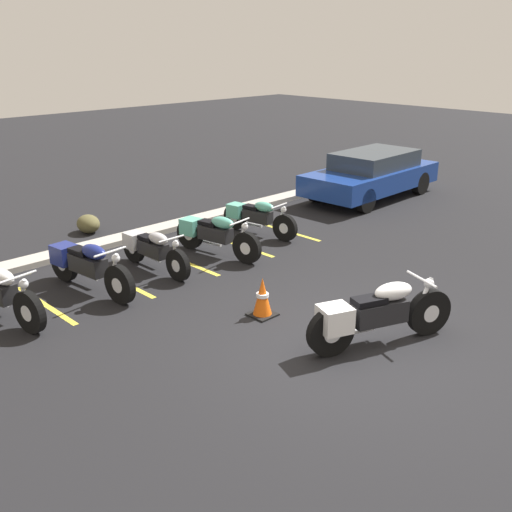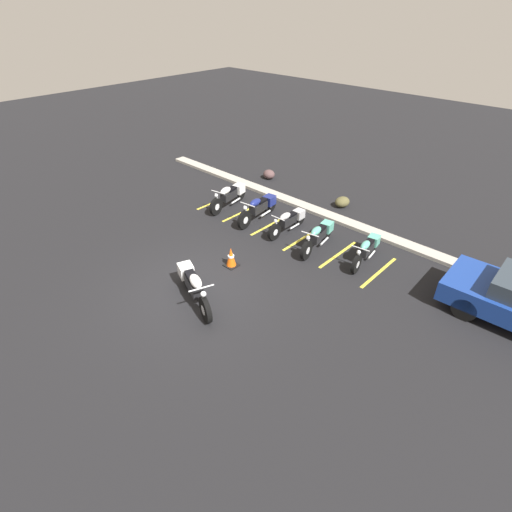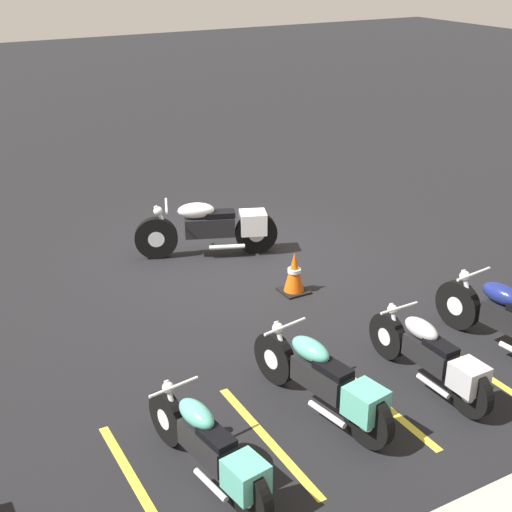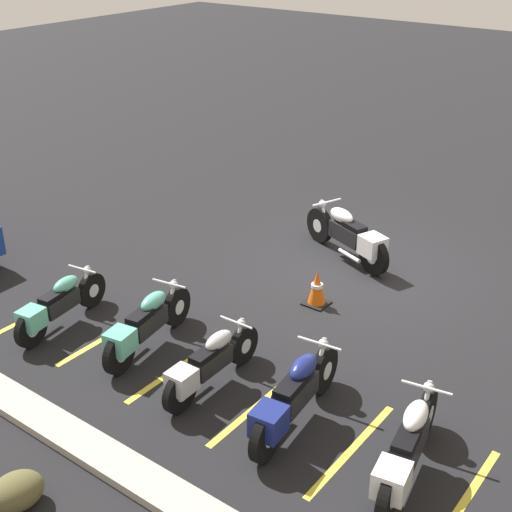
% 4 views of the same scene
% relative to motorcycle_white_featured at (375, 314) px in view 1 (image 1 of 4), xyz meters
% --- Properties ---
extents(ground, '(60.00, 60.00, 0.00)m').
position_rel_motorcycle_white_featured_xyz_m(ground, '(-0.30, 0.22, -0.50)').
color(ground, black).
extents(motorcycle_white_featured, '(2.27, 1.10, 0.94)m').
position_rel_motorcycle_white_featured_xyz_m(motorcycle_white_featured, '(0.00, 0.00, 0.00)').
color(motorcycle_white_featured, black).
rests_on(motorcycle_white_featured, ground).
extents(parked_bike_1, '(0.68, 2.29, 0.90)m').
position_rel_motorcycle_white_featured_xyz_m(parked_bike_1, '(-1.92, 4.75, -0.02)').
color(parked_bike_1, black).
rests_on(parked_bike_1, ground).
extents(parked_bike_2, '(0.57, 2.02, 0.79)m').
position_rel_motorcycle_white_featured_xyz_m(parked_bike_2, '(-0.52, 4.78, -0.08)').
color(parked_bike_2, black).
rests_on(parked_bike_2, ground).
extents(parked_bike_3, '(0.72, 2.15, 0.85)m').
position_rel_motorcycle_white_featured_xyz_m(parked_bike_3, '(0.89, 4.61, -0.05)').
color(parked_bike_3, black).
rests_on(parked_bike_3, ground).
extents(parked_bike_4, '(0.65, 2.01, 0.79)m').
position_rel_motorcycle_white_featured_xyz_m(parked_bike_4, '(2.47, 4.99, -0.08)').
color(parked_bike_4, black).
rests_on(parked_bike_4, ground).
extents(car_blue, '(4.35, 1.93, 1.29)m').
position_rel_motorcycle_white_featured_xyz_m(car_blue, '(7.13, 5.14, 0.18)').
color(car_blue, black).
rests_on(car_blue, ground).
extents(concrete_curb, '(18.00, 0.50, 0.12)m').
position_rel_motorcycle_white_featured_xyz_m(concrete_curb, '(-0.30, 6.67, -0.44)').
color(concrete_curb, '#A8A399').
rests_on(concrete_curb, ground).
extents(landscape_rock_0, '(0.63, 0.73, 0.42)m').
position_rel_motorcycle_white_featured_xyz_m(landscape_rock_0, '(-0.20, 7.76, -0.29)').
color(landscape_rock_0, brown).
rests_on(landscape_rock_0, ground).
extents(traffic_cone, '(0.40, 0.40, 0.65)m').
position_rel_motorcycle_white_featured_xyz_m(traffic_cone, '(-0.44, 1.84, -0.20)').
color(traffic_cone, black).
rests_on(traffic_cone, ground).
extents(stall_line_1, '(0.10, 2.10, 0.00)m').
position_rel_motorcycle_white_featured_xyz_m(stall_line_1, '(-2.77, 4.67, -0.50)').
color(stall_line_1, gold).
rests_on(stall_line_1, ground).
extents(stall_line_2, '(0.10, 2.10, 0.00)m').
position_rel_motorcycle_white_featured_xyz_m(stall_line_2, '(-1.29, 4.67, -0.50)').
color(stall_line_2, gold).
rests_on(stall_line_2, ground).
extents(stall_line_3, '(0.10, 2.10, 0.00)m').
position_rel_motorcycle_white_featured_xyz_m(stall_line_3, '(0.18, 4.67, -0.50)').
color(stall_line_3, gold).
rests_on(stall_line_3, ground).
extents(stall_line_4, '(0.10, 2.10, 0.00)m').
position_rel_motorcycle_white_featured_xyz_m(stall_line_4, '(1.66, 4.67, -0.50)').
color(stall_line_4, gold).
rests_on(stall_line_4, ground).
extents(stall_line_5, '(0.10, 2.10, 0.00)m').
position_rel_motorcycle_white_featured_xyz_m(stall_line_5, '(3.13, 4.67, -0.50)').
color(stall_line_5, gold).
rests_on(stall_line_5, ground).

